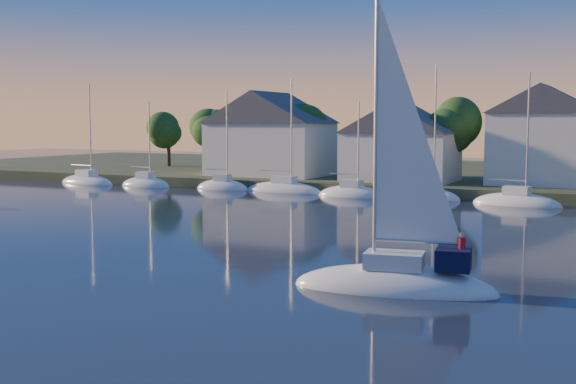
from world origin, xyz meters
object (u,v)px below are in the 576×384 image
Objects in this scene: clubhouse_west at (271,133)px; clubhouse_centre at (401,141)px; clubhouse_east at (545,134)px; hero_sailboat at (397,277)px.

clubhouse_centre is at bearing -3.58° from clubhouse_west.
clubhouse_east is at bearing 1.91° from clubhouse_west.
clubhouse_east is at bearing 8.13° from clubhouse_centre.
clubhouse_east is 46.08m from hero_sailboat.
clubhouse_west reaches higher than clubhouse_centre.
clubhouse_east reaches higher than clubhouse_west.
clubhouse_west is 1.18× the size of clubhouse_centre.
clubhouse_east is (14.00, 2.00, 0.87)m from clubhouse_centre.
clubhouse_east is 0.76× the size of hero_sailboat.
clubhouse_east is at bearing -99.58° from hero_sailboat.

